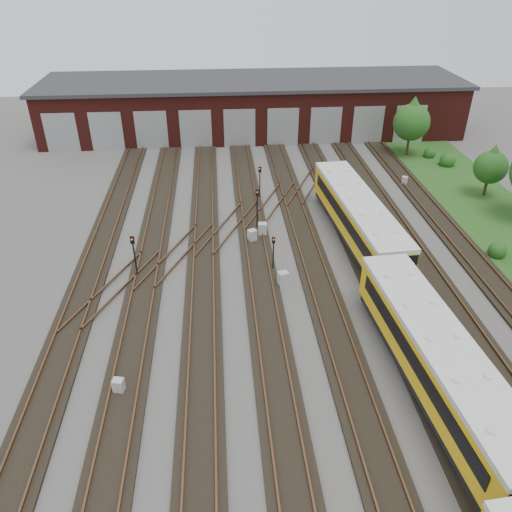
{
  "coord_description": "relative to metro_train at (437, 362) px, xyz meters",
  "views": [
    {
      "loc": [
        -4.62,
        -22.3,
        19.79
      ],
      "look_at": [
        -2.32,
        6.38,
        2.0
      ],
      "focal_mm": 35.0,
      "sensor_mm": 36.0,
      "label": 1
    }
  ],
  "objects": [
    {
      "name": "ground",
      "position": [
        -6.0,
        4.51,
        -1.99
      ],
      "size": [
        120.0,
        120.0,
        0.0
      ],
      "primitive_type": "plane",
      "color": "#4B4846",
      "rests_on": "ground"
    },
    {
      "name": "track_network",
      "position": [
        -6.17,
        5.1,
        -1.88
      ],
      "size": [
        30.4,
        70.0,
        0.33
      ],
      "color": "black",
      "rests_on": "ground"
    },
    {
      "name": "maintenance_shed",
      "position": [
        -6.01,
        44.49,
        1.21
      ],
      "size": [
        51.0,
        12.5,
        6.35
      ],
      "color": "#4D1713",
      "rests_on": "ground"
    },
    {
      "name": "metro_train",
      "position": [
        0.0,
        0.0,
        0.0
      ],
      "size": [
        3.93,
        47.84,
        3.24
      ],
      "rotation": [
        0.0,
        0.0,
        0.07
      ],
      "color": "black",
      "rests_on": "ground"
    },
    {
      "name": "signal_mast_0",
      "position": [
        -16.65,
        12.07,
        0.08
      ],
      "size": [
        0.28,
        0.26,
        3.23
      ],
      "rotation": [
        0.0,
        0.0,
        -0.07
      ],
      "color": "black",
      "rests_on": "ground"
    },
    {
      "name": "signal_mast_1",
      "position": [
        -7.63,
        18.38,
        0.25
      ],
      "size": [
        0.27,
        0.25,
        3.52
      ],
      "rotation": [
        0.0,
        0.0,
        -0.0
      ],
      "color": "black",
      "rests_on": "ground"
    },
    {
      "name": "signal_mast_2",
      "position": [
        -6.91,
        24.16,
        0.01
      ],
      "size": [
        0.28,
        0.27,
        3.14
      ],
      "rotation": [
        0.0,
        0.0,
        -0.4
      ],
      "color": "black",
      "rests_on": "ground"
    },
    {
      "name": "signal_mast_3",
      "position": [
        -7.0,
        12.1,
        -0.25
      ],
      "size": [
        0.24,
        0.22,
        2.71
      ],
      "rotation": [
        0.0,
        0.0,
        -0.07
      ],
      "color": "black",
      "rests_on": "ground"
    },
    {
      "name": "relay_cabinet_0",
      "position": [
        -16.25,
        1.13,
        -1.53
      ],
      "size": [
        0.63,
        0.56,
        0.92
      ],
      "primitive_type": "cube",
      "rotation": [
        0.0,
        0.0,
        -0.21
      ],
      "color": "#B5B7BA",
      "rests_on": "ground"
    },
    {
      "name": "relay_cabinet_1",
      "position": [
        -8.19,
        16.28,
        -1.47
      ],
      "size": [
        0.78,
        0.73,
        1.05
      ],
      "primitive_type": "cube",
      "rotation": [
        0.0,
        0.0,
        0.4
      ],
      "color": "#B5B7BA",
      "rests_on": "ground"
    },
    {
      "name": "relay_cabinet_2",
      "position": [
        -6.54,
        10.07,
        -1.44
      ],
      "size": [
        0.8,
        0.73,
        1.11
      ],
      "primitive_type": "cube",
      "rotation": [
        0.0,
        0.0,
        0.31
      ],
      "color": "#B5B7BA",
      "rests_on": "ground"
    },
    {
      "name": "relay_cabinet_3",
      "position": [
        -7.3,
        17.21,
        -1.43
      ],
      "size": [
        0.71,
        0.6,
        1.12
      ],
      "primitive_type": "cube",
      "rotation": [
        0.0,
        0.0,
        -0.06
      ],
      "color": "#B5B7BA",
      "rests_on": "ground"
    },
    {
      "name": "relay_cabinet_4",
      "position": [
        7.47,
        26.16,
        -1.55
      ],
      "size": [
        0.65,
        0.59,
        0.88
      ],
      "primitive_type": "cube",
      "rotation": [
        0.0,
        0.0,
        -0.34
      ],
      "color": "#B5B7BA",
      "rests_on": "ground"
    },
    {
      "name": "tree_0",
      "position": [
        10.51,
        34.33,
        2.2
      ],
      "size": [
        3.93,
        3.93,
        6.52
      ],
      "color": "#332516",
      "rests_on": "ground"
    },
    {
      "name": "tree_1",
      "position": [
        14.1,
        23.17,
        1.21
      ],
      "size": [
        3.01,
        3.01,
        4.99
      ],
      "color": "#332516",
      "rests_on": "ground"
    },
    {
      "name": "bush_0",
      "position": [
        10.0,
        12.66,
        -1.32
      ],
      "size": [
        1.34,
        1.34,
        1.34
      ],
      "primitive_type": "sphere",
      "color": "#144513",
      "rests_on": "ground"
    },
    {
      "name": "bush_1",
      "position": [
        13.7,
        30.81,
        -1.17
      ],
      "size": [
        1.65,
        1.65,
        1.65
      ],
      "primitive_type": "sphere",
      "color": "#144513",
      "rests_on": "ground"
    },
    {
      "name": "bush_2",
      "position": [
        12.78,
        33.43,
        -1.36
      ],
      "size": [
        1.27,
        1.27,
        1.27
      ],
      "primitive_type": "sphere",
      "color": "#144513",
      "rests_on": "ground"
    }
  ]
}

